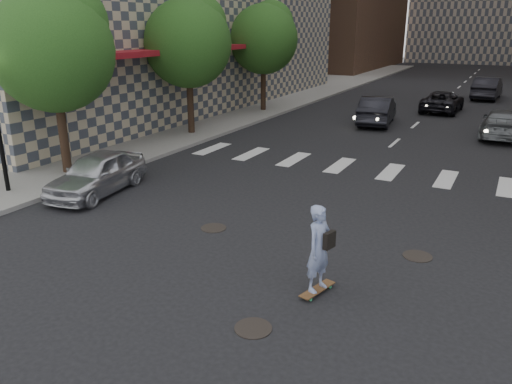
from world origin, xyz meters
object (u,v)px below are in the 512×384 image
Objects in this scene: silver_sedan at (97,173)px; traffic_car_b at (503,124)px; traffic_car_a at (377,110)px; skateboarder at (319,249)px; tree_a at (56,45)px; tree_b at (190,39)px; traffic_car_c at (443,101)px; tree_c at (265,36)px; traffic_car_e at (487,88)px.

traffic_car_b reaches higher than silver_sedan.
traffic_car_a reaches higher than silver_sedan.
tree_a is at bearing 175.74° from skateboarder.
tree_b is 1.41× the size of traffic_car_c.
tree_a is 12.44m from skateboarder.
tree_c is 3.40× the size of skateboarder.
tree_a is 1.65× the size of silver_sedan.
traffic_car_a is at bearing -4.69° from traffic_car_b.
traffic_car_c is (2.62, 6.08, -0.12)m from traffic_car_a.
silver_sedan is (-8.79, 2.75, -0.34)m from skateboarder.
silver_sedan reaches higher than traffic_car_c.
silver_sedan is 17.04m from traffic_car_a.
skateboarder is (11.24, -19.88, -3.63)m from tree_c.
silver_sedan is at bearing 54.81° from traffic_car_b.
traffic_car_c is at bearing 63.24° from silver_sedan.
traffic_car_b is at bearing 25.28° from tree_b.
tree_b reaches higher than traffic_car_a.
tree_c is (0.00, 8.00, 0.00)m from tree_b.
tree_b is 1.35× the size of traffic_car_e.
traffic_car_e is (2.07, 7.62, 0.16)m from traffic_car_c.
tree_b is 1.40× the size of traffic_car_b.
silver_sedan is 0.85× the size of traffic_car_b.
tree_c is 1.65× the size of silver_sedan.
tree_a is 1.00× the size of tree_c.
traffic_car_a is at bearing -6.46° from tree_c.
tree_b is 3.40× the size of skateboarder.
tree_b reaches higher than traffic_car_b.
silver_sedan is 0.85× the size of traffic_car_c.
silver_sedan is 0.81× the size of traffic_car_e.
silver_sedan is (2.45, -1.14, -3.97)m from tree_a.
skateboarder is 0.41× the size of traffic_car_c.
traffic_car_b is 1.01× the size of traffic_car_c.
traffic_car_b is (2.60, 18.43, -0.33)m from skateboarder.
silver_sedan is at bearing 74.82° from traffic_car_e.
skateboarder is 25.15m from traffic_car_c.
tree_b reaches higher than skateboarder.
traffic_car_c is at bearing 77.52° from traffic_car_e.
tree_c is 18.09m from traffic_car_e.
skateboarder is 0.49× the size of silver_sedan.
silver_sedan is at bearing 65.64° from traffic_car_a.
tree_b is at bearing -90.00° from tree_c.
traffic_car_a is 6.43m from traffic_car_b.
tree_b is 15.82m from traffic_car_b.
traffic_car_a is at bearing 116.09° from skateboarder.
traffic_car_e is (12.13, 28.86, -3.84)m from tree_a.
tree_a is 17.32m from traffic_car_a.
traffic_car_b reaches higher than traffic_car_c.
traffic_car_c is (-3.78, 6.70, -0.03)m from traffic_car_b.
traffic_car_e is at bearing 59.82° from tree_b.
silver_sedan is at bearing 72.77° from traffic_car_c.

